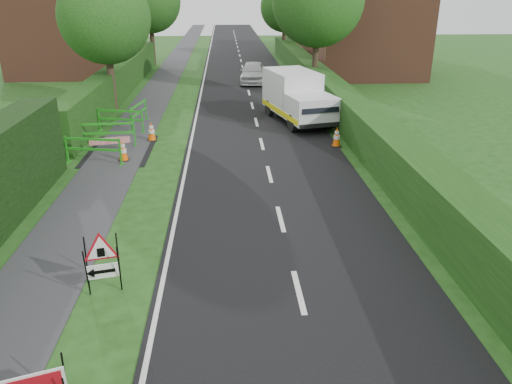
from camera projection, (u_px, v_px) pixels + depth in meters
ground at (172, 328)px, 9.23m from camera, size 120.00×120.00×0.00m
road_surface at (241, 62)px, 41.67m from camera, size 6.00×90.00×0.02m
footpath at (175, 63)px, 41.36m from camera, size 2.00×90.00×0.02m
hedge_west_far at (121, 95)px, 29.25m from camera, size 1.00×24.00×1.80m
hedge_east at (337, 116)px, 24.37m from camera, size 1.20×50.00×1.50m
house_west at (67, 32)px, 35.24m from camera, size 7.50×7.40×7.88m
house_east_a at (367, 33)px, 34.60m from camera, size 7.50×7.40×7.88m
house_east_b at (338, 20)px, 47.58m from camera, size 7.50×7.40×7.88m
tree_nw at (105, 18)px, 23.87m from camera, size 4.40×4.40×6.70m
tree_ne at (318, 0)px, 27.93m from camera, size 5.20×5.20×7.79m
tree_fw at (149, 1)px, 38.50m from camera, size 4.80×4.80×7.24m
tree_fe at (285, 7)px, 43.06m from camera, size 4.20×4.20×6.33m
triangle_sign at (100, 259)px, 9.96m from camera, size 0.95×0.95×1.17m
works_van at (297, 96)px, 22.98m from camera, size 3.02×5.21×2.24m
traffic_cone_0 at (337, 137)px, 19.58m from camera, size 0.38×0.38×0.79m
traffic_cone_1 at (316, 119)px, 22.25m from camera, size 0.38×0.38×0.79m
traffic_cone_2 at (309, 111)px, 23.69m from camera, size 0.38×0.38×0.79m
traffic_cone_3 at (123, 150)px, 17.97m from camera, size 0.38×0.38×0.79m
traffic_cone_4 at (151, 131)px, 20.34m from camera, size 0.38×0.38×0.79m
ped_barrier_0 at (93, 147)px, 17.52m from camera, size 2.09×0.75×1.00m
ped_barrier_1 at (108, 131)px, 19.47m from camera, size 2.08×0.46×1.00m
ped_barrier_2 at (120, 118)px, 21.49m from camera, size 2.08×0.83×1.00m
ped_barrier_3 at (138, 111)px, 22.58m from camera, size 0.71×2.09×1.00m
redwhite_plank at (111, 152)px, 19.04m from camera, size 1.48×0.32×0.25m
hatchback_car at (253, 72)px, 32.59m from camera, size 2.00×4.12×1.36m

